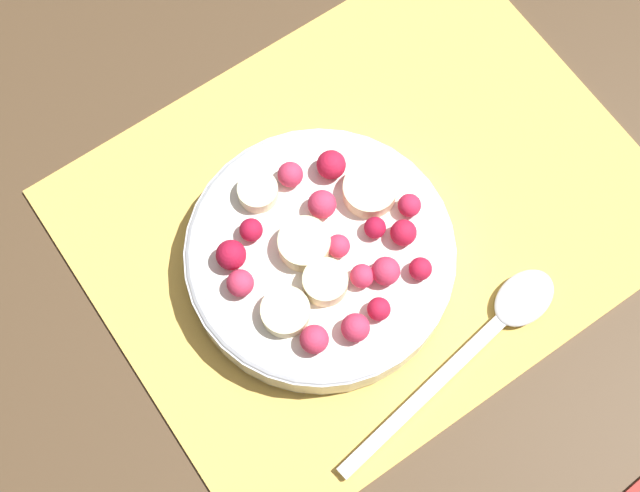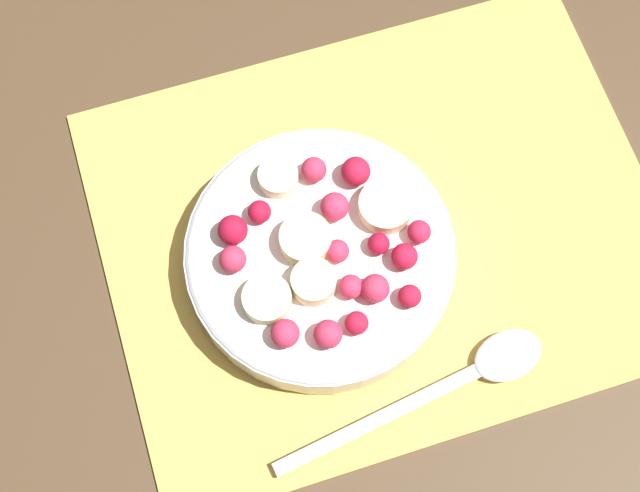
{
  "view_description": "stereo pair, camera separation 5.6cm",
  "coord_description": "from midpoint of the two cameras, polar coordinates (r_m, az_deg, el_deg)",
  "views": [
    {
      "loc": [
        0.15,
        0.17,
        0.57
      ],
      "look_at": [
        0.05,
        0.01,
        0.04
      ],
      "focal_mm": 50.0,
      "sensor_mm": 36.0,
      "label": 1
    },
    {
      "loc": [
        0.1,
        0.19,
        0.57
      ],
      "look_at": [
        0.05,
        0.01,
        0.04
      ],
      "focal_mm": 50.0,
      "sensor_mm": 36.0,
      "label": 2
    }
  ],
  "objects": [
    {
      "name": "placemat",
      "position": [
        0.61,
        6.57,
        0.83
      ],
      "size": [
        0.37,
        0.29,
        0.01
      ],
      "color": "#E0B251",
      "rests_on": "ground_plane"
    },
    {
      "name": "spoon",
      "position": [
        0.58,
        12.24,
        -8.46
      ],
      "size": [
        0.19,
        0.05,
        0.01
      ],
      "rotation": [
        0.0,
        0.0,
        3.29
      ],
      "color": "silver",
      "rests_on": "placemat"
    },
    {
      "name": "ground_plane",
      "position": [
        0.61,
        6.54,
        0.73
      ],
      "size": [
        3.0,
        3.0,
        0.0
      ],
      "primitive_type": "plane",
      "color": "#4C3823"
    },
    {
      "name": "fruit_bowl",
      "position": [
        0.57,
        2.78,
        -0.97
      ],
      "size": [
        0.17,
        0.17,
        0.05
      ],
      "color": "silver",
      "rests_on": "placemat"
    }
  ]
}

